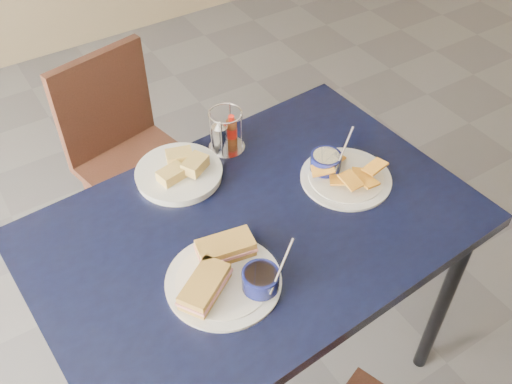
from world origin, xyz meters
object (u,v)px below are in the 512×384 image
bread_basket (180,172)px  condiment_caddy (225,134)px  sandwich_plate (227,274)px  plantain_plate (339,172)px  dining_table (255,241)px  chair_far (128,142)px

bread_basket → condiment_caddy: size_ratio=1.81×
sandwich_plate → plantain_plate: size_ratio=1.17×
condiment_caddy → bread_basket: bearing=-167.1°
dining_table → bread_basket: size_ratio=4.93×
chair_far → sandwich_plate: sandwich_plate is taller
plantain_plate → bread_basket: plantain_plate is taller
chair_far → sandwich_plate: size_ratio=2.67×
plantain_plate → bread_basket: (-0.39, 0.24, -0.00)m
chair_far → plantain_plate: bearing=-66.1°
bread_basket → dining_table: bearing=-72.8°
dining_table → chair_far: size_ratio=1.48×
dining_table → bread_basket: 0.30m
dining_table → condiment_caddy: (0.09, 0.31, 0.13)m
bread_basket → sandwich_plate: bearing=-100.3°
sandwich_plate → condiment_caddy: 0.50m
bread_basket → condiment_caddy: (0.17, 0.04, 0.04)m
plantain_plate → dining_table: bearing=-175.1°
plantain_plate → condiment_caddy: size_ratio=1.92×
sandwich_plate → condiment_caddy: size_ratio=2.25×
bread_basket → condiment_caddy: 0.18m
sandwich_plate → bread_basket: 0.40m
chair_far → condiment_caddy: 0.64m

